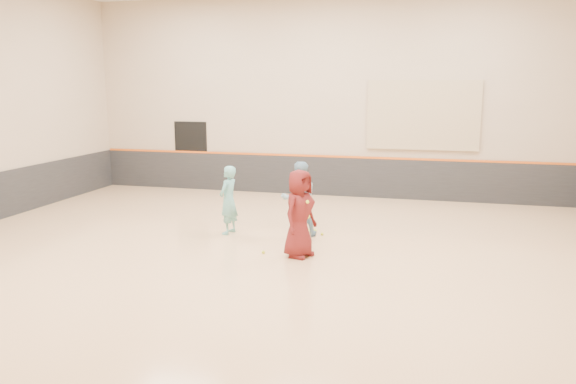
% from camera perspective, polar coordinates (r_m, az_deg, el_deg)
% --- Properties ---
extents(room, '(15.04, 12.04, 6.22)m').
position_cam_1_polar(room, '(11.56, -1.45, -1.96)').
color(room, tan).
rests_on(room, ground).
extents(wainscot_back, '(14.90, 0.04, 1.20)m').
position_cam_1_polar(wainscot_back, '(17.31, 3.96, 1.61)').
color(wainscot_back, '#232326').
rests_on(wainscot_back, floor).
extents(accent_stripe, '(14.90, 0.03, 0.06)m').
position_cam_1_polar(accent_stripe, '(17.21, 3.99, 3.64)').
color(accent_stripe, '#D85914').
rests_on(accent_stripe, wall_back).
extents(acoustic_panel, '(3.20, 0.08, 2.00)m').
position_cam_1_polar(acoustic_panel, '(16.81, 13.55, 7.58)').
color(acoustic_panel, tan).
rests_on(acoustic_panel, wall_back).
extents(doorway, '(1.10, 0.05, 2.20)m').
position_cam_1_polar(doorway, '(18.59, -9.80, 3.67)').
color(doorway, black).
rests_on(doorway, floor).
extents(girl, '(0.46, 0.63, 1.57)m').
position_cam_1_polar(girl, '(12.86, -6.08, -0.82)').
color(girl, '#66B1AD').
rests_on(girl, floor).
extents(instructor, '(1.01, 0.92, 1.70)m').
position_cam_1_polar(instructor, '(12.61, 1.14, -0.71)').
color(instructor, '#7CA6C0').
rests_on(instructor, floor).
extents(young_man, '(0.83, 1.00, 1.75)m').
position_cam_1_polar(young_man, '(11.07, 1.18, -2.20)').
color(young_man, maroon).
rests_on(young_man, floor).
extents(held_racket, '(0.48, 0.48, 0.56)m').
position_cam_1_polar(held_racket, '(12.40, 1.60, -2.22)').
color(held_racket, '#C6E632').
rests_on(held_racket, instructor).
extents(spare_racket, '(0.66, 0.66, 0.12)m').
position_cam_1_polar(spare_racket, '(13.20, 2.31, -3.69)').
color(spare_racket, '#AEDE30').
rests_on(spare_racket, floor).
extents(ball_under_racket, '(0.07, 0.07, 0.07)m').
position_cam_1_polar(ball_under_racket, '(11.44, -2.52, -6.13)').
color(ball_under_racket, '#CCD331').
rests_on(ball_under_racket, floor).
extents(ball_in_hand, '(0.07, 0.07, 0.07)m').
position_cam_1_polar(ball_in_hand, '(10.73, 2.00, -1.01)').
color(ball_in_hand, '#EAEF37').
rests_on(ball_in_hand, young_man).
extents(ball_beside_spare, '(0.07, 0.07, 0.07)m').
position_cam_1_polar(ball_beside_spare, '(12.81, 3.48, -4.28)').
color(ball_beside_spare, gold).
rests_on(ball_beside_spare, floor).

